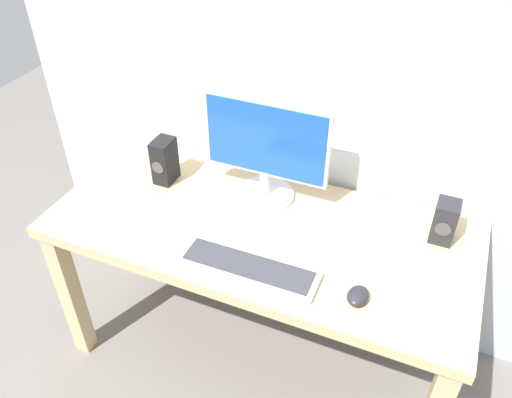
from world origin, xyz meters
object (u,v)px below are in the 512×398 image
(keyboard_primary, at_px, (248,267))
(speaker_left, at_px, (165,161))
(speaker_right, at_px, (445,221))
(desk, at_px, (260,246))
(mouse, at_px, (358,296))
(monitor, at_px, (266,150))

(keyboard_primary, relative_size, speaker_left, 2.57)
(keyboard_primary, xyz_separation_m, speaker_right, (0.56, 0.40, 0.07))
(keyboard_primary, distance_m, speaker_left, 0.61)
(desk, bearing_deg, mouse, -26.10)
(monitor, distance_m, speaker_right, 0.67)
(speaker_right, bearing_deg, desk, -162.88)
(mouse, distance_m, speaker_left, 0.93)
(mouse, height_order, speaker_left, speaker_left)
(speaker_right, bearing_deg, keyboard_primary, -144.28)
(speaker_left, bearing_deg, mouse, -20.13)
(desk, height_order, keyboard_primary, keyboard_primary)
(keyboard_primary, relative_size, speaker_right, 3.03)
(keyboard_primary, xyz_separation_m, speaker_left, (-0.50, 0.33, 0.08))
(monitor, distance_m, speaker_left, 0.43)
(mouse, bearing_deg, keyboard_primary, -172.89)
(monitor, bearing_deg, mouse, -39.27)
(speaker_right, bearing_deg, speaker_left, -176.21)
(speaker_left, bearing_deg, monitor, 8.39)
(keyboard_primary, height_order, speaker_left, speaker_left)
(monitor, height_order, speaker_right, monitor)
(mouse, bearing_deg, desk, 158.76)
(desk, xyz_separation_m, speaker_left, (-0.46, 0.12, 0.19))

